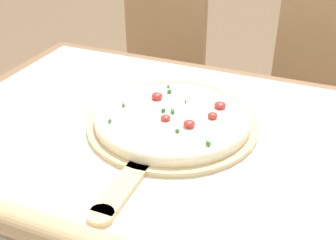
{
  "coord_description": "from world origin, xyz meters",
  "views": [
    {
      "loc": [
        0.34,
        -0.73,
        1.29
      ],
      "look_at": [
        0.02,
        0.04,
        0.79
      ],
      "focal_mm": 45.0,
      "sensor_mm": 36.0,
      "label": 1
    }
  ],
  "objects_px": {
    "pizza": "(173,116)",
    "chair_right": "(318,101)",
    "chair_left": "(155,73)",
    "pizza_peel": "(170,126)",
    "rolling_pin": "(42,230)"
  },
  "relations": [
    {
      "from": "rolling_pin",
      "to": "chair_left",
      "type": "distance_m",
      "value": 1.23
    },
    {
      "from": "pizza",
      "to": "chair_right",
      "type": "height_order",
      "value": "chair_right"
    },
    {
      "from": "rolling_pin",
      "to": "chair_left",
      "type": "xyz_separation_m",
      "value": [
        -0.32,
        1.16,
        -0.27
      ]
    },
    {
      "from": "pizza_peel",
      "to": "chair_right",
      "type": "relative_size",
      "value": 0.63
    },
    {
      "from": "pizza_peel",
      "to": "rolling_pin",
      "type": "xyz_separation_m",
      "value": [
        -0.06,
        -0.41,
        0.02
      ]
    },
    {
      "from": "rolling_pin",
      "to": "chair_right",
      "type": "height_order",
      "value": "chair_right"
    },
    {
      "from": "chair_left",
      "to": "chair_right",
      "type": "xyz_separation_m",
      "value": [
        0.69,
        -0.0,
        0.0
      ]
    },
    {
      "from": "chair_left",
      "to": "chair_right",
      "type": "height_order",
      "value": "same"
    },
    {
      "from": "rolling_pin",
      "to": "chair_left",
      "type": "relative_size",
      "value": 0.5
    },
    {
      "from": "pizza_peel",
      "to": "pizza",
      "type": "distance_m",
      "value": 0.02
    },
    {
      "from": "pizza_peel",
      "to": "rolling_pin",
      "type": "relative_size",
      "value": 1.27
    },
    {
      "from": "pizza",
      "to": "rolling_pin",
      "type": "height_order",
      "value": "rolling_pin"
    },
    {
      "from": "pizza",
      "to": "chair_left",
      "type": "bearing_deg",
      "value": 117.15
    },
    {
      "from": "pizza_peel",
      "to": "chair_left",
      "type": "xyz_separation_m",
      "value": [
        -0.38,
        0.75,
        -0.25
      ]
    },
    {
      "from": "pizza",
      "to": "chair_right",
      "type": "bearing_deg",
      "value": 67.08
    }
  ]
}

